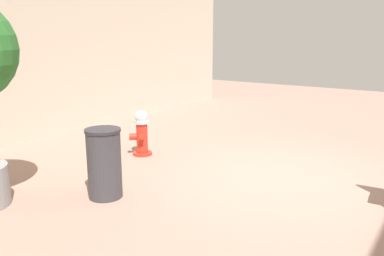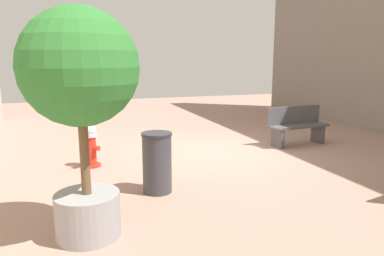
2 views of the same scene
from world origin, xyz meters
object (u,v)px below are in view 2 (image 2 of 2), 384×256
(trash_bin, at_px, (157,162))
(bench_near, at_px, (297,125))
(fire_hydrant, at_px, (90,146))
(planter_tree, at_px, (81,86))

(trash_bin, bearing_deg, bench_near, -153.30)
(bench_near, distance_m, trash_bin, 4.54)
(fire_hydrant, xyz_separation_m, planter_tree, (0.22, 2.94, 1.38))
(planter_tree, relative_size, trash_bin, 2.77)
(fire_hydrant, relative_size, bench_near, 0.53)
(fire_hydrant, height_order, bench_near, bench_near)
(bench_near, xyz_separation_m, planter_tree, (5.19, 3.20, 1.32))
(trash_bin, bearing_deg, fire_hydrant, -62.67)
(fire_hydrant, bearing_deg, trash_bin, 117.33)
(fire_hydrant, bearing_deg, planter_tree, 85.79)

